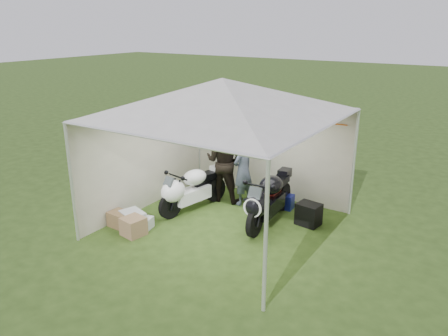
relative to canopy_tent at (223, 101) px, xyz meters
The scene contains 12 objects.
ground 2.58m from the canopy_tent, 89.22° to the right, with size 80.00×80.00×0.00m, color #2B4315.
canopy_tent is the anchor object (origin of this frame).
motorcycle_white 2.30m from the canopy_tent, 166.63° to the left, with size 0.65×1.89×0.94m.
motorcycle_black 2.20m from the canopy_tent, 36.59° to the left, with size 0.55×2.08×1.02m.
paddock_stand 2.91m from the canopy_tent, 66.01° to the left, with size 0.43×0.27×0.32m, color #1E27AD.
person_dark_jacket 2.14m from the canopy_tent, 121.43° to the left, with size 0.91×0.71×1.88m, color black.
person_blue_jacket 2.16m from the canopy_tent, 101.47° to the left, with size 0.59×0.39×1.62m, color slate.
equipment_box 2.93m from the canopy_tent, 34.10° to the left, with size 0.46×0.37×0.46m, color black.
crate_0 3.03m from the canopy_tent, 145.36° to the right, with size 0.49×0.38×0.33m, color #BABEC3.
crate_1 3.00m from the canopy_tent, 134.06° to the right, with size 0.40×0.40×0.36m, color #906D4C.
crate_2 2.93m from the canopy_tent, 143.50° to the right, with size 0.31×0.26×0.23m, color silver.
crate_3 3.20m from the canopy_tent, 146.18° to the right, with size 0.47×0.33×0.31m, color brown.
Camera 1 is at (4.40, -6.81, 3.97)m, focal length 35.00 mm.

